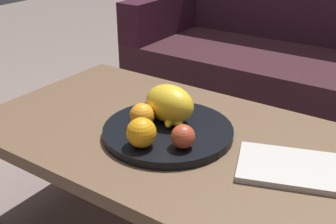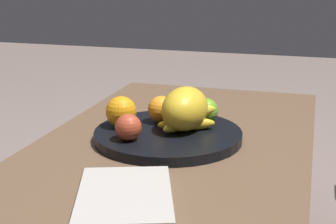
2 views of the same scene
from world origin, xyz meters
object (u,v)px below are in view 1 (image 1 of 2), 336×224
at_px(fruit_bowl, 168,131).
at_px(magazine, 288,166).
at_px(couch, 298,71).
at_px(apple_front, 183,137).
at_px(orange_left, 142,116).
at_px(coffee_table, 174,146).
at_px(apple_left, 157,100).
at_px(banana_bunch, 170,110).
at_px(melon_large_front, 170,104).
at_px(orange_front, 141,133).

xyz_separation_m(fruit_bowl, magazine, (0.36, 0.02, -0.00)).
height_order(couch, apple_front, couch).
distance_m(orange_left, apple_front, 0.17).
distance_m(coffee_table, apple_front, 0.16).
relative_size(coffee_table, fruit_bowl, 3.17).
xyz_separation_m(fruit_bowl, apple_left, (-0.09, 0.08, 0.05)).
distance_m(coffee_table, banana_bunch, 0.11).
bearing_deg(apple_front, melon_large_front, 136.76).
xyz_separation_m(fruit_bowl, orange_front, (0.00, -0.13, 0.05)).
bearing_deg(magazine, apple_left, 153.52).
height_order(orange_front, apple_left, orange_front).
bearing_deg(coffee_table, orange_front, -93.42).
bearing_deg(orange_left, apple_left, 104.26).
distance_m(orange_left, magazine, 0.43).
xyz_separation_m(coffee_table, banana_bunch, (-0.03, 0.03, 0.10)).
distance_m(melon_large_front, banana_bunch, 0.03).
bearing_deg(apple_front, orange_left, 168.44).
xyz_separation_m(couch, orange_front, (-0.03, -1.26, 0.20)).
bearing_deg(orange_front, banana_bunch, 98.16).
distance_m(apple_front, apple_left, 0.24).
height_order(fruit_bowl, melon_large_front, melon_large_front).
bearing_deg(banana_bunch, orange_front, -81.84).
bearing_deg(melon_large_front, banana_bunch, 106.86).
xyz_separation_m(banana_bunch, magazine, (0.38, -0.02, -0.05)).
height_order(orange_front, orange_left, orange_front).
height_order(couch, melon_large_front, couch).
bearing_deg(couch, apple_left, -96.71).
height_order(coffee_table, magazine, magazine).
height_order(couch, banana_bunch, couch).
height_order(orange_left, apple_left, orange_left).
bearing_deg(orange_front, couch, 88.74).
bearing_deg(orange_left, magazine, 8.43).
xyz_separation_m(fruit_bowl, apple_front, (0.10, -0.07, 0.05)).
bearing_deg(melon_large_front, couch, 87.36).
xyz_separation_m(apple_left, magazine, (0.45, -0.05, -0.05)).
bearing_deg(coffee_table, apple_left, 150.55).
bearing_deg(coffee_table, orange_left, -142.77).
height_order(orange_front, apple_front, orange_front).
bearing_deg(couch, banana_bunch, -92.78).
distance_m(fruit_bowl, orange_left, 0.09).
distance_m(orange_front, banana_bunch, 0.18).
bearing_deg(apple_front, fruit_bowl, 143.53).
distance_m(melon_large_front, magazine, 0.38).
relative_size(orange_left, apple_front, 1.11).
relative_size(melon_large_front, orange_front, 1.96).
bearing_deg(coffee_table, couch, 89.03).
bearing_deg(apple_left, melon_large_front, -27.98).
height_order(couch, apple_left, couch).
height_order(fruit_bowl, orange_front, orange_front).
relative_size(orange_front, apple_left, 1.20).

